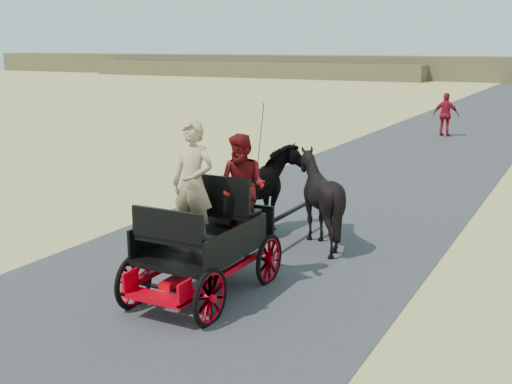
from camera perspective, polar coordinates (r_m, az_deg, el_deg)
The scene contains 9 objects.
ground at distance 8.98m, azimuth -9.21°, elevation -10.51°, with size 140.00×140.00×0.00m, color tan.
road at distance 8.98m, azimuth -9.21°, elevation -10.48°, with size 6.00×140.00×0.01m, color #38383A.
ridge_near at distance 73.48m, azimuth -0.76°, elevation 10.80°, with size 40.00×4.00×1.60m, color brown.
carriage at distance 9.39m, azimuth -4.58°, elevation -6.95°, with size 1.30×2.40×0.72m, color black, non-canonical shape.
horse_left at distance 12.02m, azimuth 0.79°, elevation -0.04°, with size 0.91×2.01×1.70m, color black.
horse_right at distance 11.58m, azimuth 5.64°, elevation -0.60°, with size 1.37×1.54×1.70m, color black.
driver_man at distance 9.19m, azimuth -5.61°, elevation 0.77°, with size 0.66×0.43×1.80m, color tan.
passenger_woman at distance 9.42m, azimuth -1.22°, elevation 0.43°, with size 0.77×0.60×1.58m, color #660C0F.
pedestrian at distance 26.52m, azimuth 16.52°, elevation 6.60°, with size 1.01×0.42×1.73m, color maroon.
Camera 1 is at (5.03, -6.53, 3.55)m, focal length 45.00 mm.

